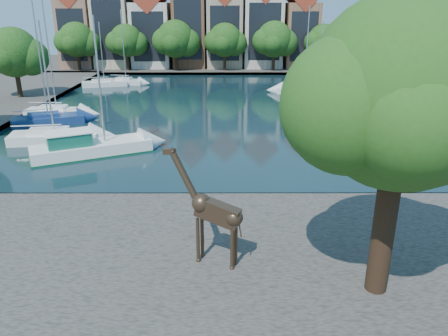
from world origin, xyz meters
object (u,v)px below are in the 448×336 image
object	(u,v)px
sailboat_left_a	(54,135)
sailboat_right_a	(381,131)
plane_tree	(406,100)
motorsailer	(87,146)
giraffe_statue	(212,211)

from	to	relation	value
sailboat_left_a	sailboat_right_a	xyz separation A→B (m)	(27.00, 1.22, -0.01)
plane_tree	motorsailer	distance (m)	24.16
giraffe_statue	plane_tree	bearing A→B (deg)	-16.63
plane_tree	sailboat_left_a	bearing A→B (deg)	133.89
sailboat_right_a	giraffe_statue	bearing A→B (deg)	-124.78
plane_tree	motorsailer	world-z (taller)	plane_tree
motorsailer	plane_tree	bearing A→B (deg)	-46.76
giraffe_statue	motorsailer	bearing A→B (deg)	122.52
giraffe_statue	motorsailer	world-z (taller)	motorsailer
plane_tree	sailboat_left_a	size ratio (longest dim) A/B	1.12
giraffe_statue	sailboat_left_a	distance (m)	22.89
plane_tree	sailboat_right_a	xyz separation A→B (m)	(7.38, 21.62, -7.02)
plane_tree	sailboat_left_a	distance (m)	29.15
plane_tree	giraffe_statue	distance (m)	8.18
giraffe_statue	sailboat_right_a	size ratio (longest dim) A/B	0.49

